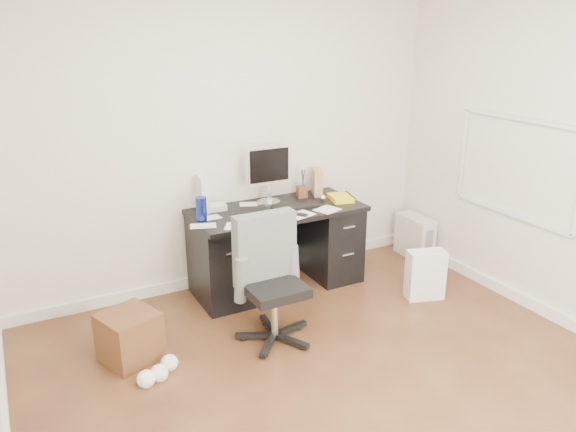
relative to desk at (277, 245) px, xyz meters
name	(u,v)px	position (x,y,z in m)	size (l,w,h in m)	color
ground	(351,396)	(-0.30, -1.65, -0.40)	(4.00, 4.00, 0.00)	#442416
room_shell	(364,141)	(-0.27, -1.62, 1.26)	(4.02, 4.02, 2.71)	beige
desk	(277,245)	(0.00, 0.00, 0.00)	(1.50, 0.70, 0.75)	black
loose_papers	(259,213)	(-0.20, -0.05, 0.35)	(1.10, 0.60, 0.00)	white
lcd_monitor	(268,174)	(0.00, 0.16, 0.62)	(0.42, 0.24, 0.53)	silver
keyboard	(295,206)	(0.14, -0.07, 0.36)	(0.41, 0.14, 0.02)	black
computer_mouse	(323,198)	(0.46, -0.01, 0.38)	(0.06, 0.06, 0.06)	silver
travel_mug	(201,209)	(-0.69, 0.00, 0.45)	(0.09, 0.09, 0.20)	navy
white_binder	(202,193)	(-0.59, 0.25, 0.50)	(0.12, 0.26, 0.30)	silver
magazine_file	(317,182)	(0.52, 0.19, 0.47)	(0.10, 0.21, 0.24)	#A0784D
pen_cup	(302,184)	(0.35, 0.18, 0.48)	(0.11, 0.11, 0.25)	#573119
yellow_book	(341,198)	(0.62, -0.06, 0.37)	(0.19, 0.24, 0.04)	yellow
paper_remote	(300,214)	(0.09, -0.26, 0.36)	(0.23, 0.18, 0.02)	white
office_chair	(274,282)	(-0.43, -0.81, 0.08)	(0.55, 0.55, 0.97)	#585A57
pc_tower	(415,237)	(1.56, -0.03, -0.19)	(0.19, 0.43, 0.43)	beige
shopping_bag	(425,275)	(1.03, -0.80, -0.18)	(0.32, 0.23, 0.44)	white
wicker_basket	(130,337)	(-1.46, -0.56, -0.22)	(0.36, 0.36, 0.36)	#4C2C16
desk_printer	(232,278)	(-0.38, 0.16, -0.30)	(0.33, 0.27, 0.19)	slate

